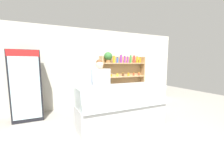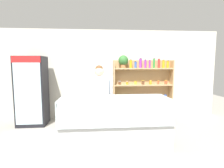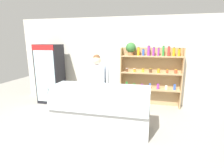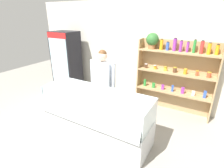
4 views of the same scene
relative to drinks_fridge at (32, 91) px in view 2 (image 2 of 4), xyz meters
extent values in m
plane|color=gray|center=(2.17, -1.57, -0.94)|extent=(12.00, 12.00, 0.00)
cube|color=beige|center=(2.17, 0.59, 0.41)|extent=(6.80, 0.10, 2.70)
cube|color=black|center=(0.00, 0.01, 0.00)|extent=(0.75, 0.60, 1.87)
cube|color=silver|center=(0.00, -0.30, 0.00)|extent=(0.67, 0.01, 1.67)
cube|color=red|center=(0.00, -0.30, 0.85)|extent=(0.71, 0.01, 0.16)
cylinder|color=silver|center=(-0.21, -0.23, -0.60)|extent=(0.06, 0.06, 0.17)
cylinder|color=orange|center=(0.00, -0.23, -0.59)|extent=(0.06, 0.06, 0.19)
cylinder|color=red|center=(0.21, -0.23, -0.60)|extent=(0.06, 0.06, 0.18)
cylinder|color=#9E6623|center=(-0.23, -0.23, -0.10)|extent=(0.07, 0.07, 0.19)
cylinder|color=orange|center=(-0.08, -0.23, -0.10)|extent=(0.05, 0.05, 0.19)
cylinder|color=#9E6623|center=(0.08, -0.23, -0.11)|extent=(0.05, 0.05, 0.16)
cylinder|color=#9E6623|center=(0.23, -0.23, -0.12)|extent=(0.06, 0.06, 0.16)
cylinder|color=orange|center=(-0.21, -0.23, 0.40)|extent=(0.07, 0.07, 0.21)
cylinder|color=#2D8C38|center=(0.00, -0.23, 0.40)|extent=(0.06, 0.06, 0.22)
cylinder|color=silver|center=(0.21, -0.23, 0.40)|extent=(0.07, 0.07, 0.22)
cube|color=tan|center=(3.16, 0.47, -0.05)|extent=(1.81, 0.02, 1.78)
cube|color=tan|center=(2.27, 0.33, -0.05)|extent=(0.03, 0.28, 1.78)
cube|color=tan|center=(4.05, 0.33, -0.05)|extent=(0.03, 0.28, 1.78)
cube|color=tan|center=(3.16, 0.33, -0.40)|extent=(1.75, 0.28, 0.04)
cube|color=tan|center=(3.16, 0.33, 0.10)|extent=(1.75, 0.28, 0.04)
cube|color=tan|center=(3.16, 0.33, 0.59)|extent=(1.75, 0.28, 0.04)
cylinder|color=#996038|center=(2.55, 0.33, 0.66)|extent=(0.17, 0.17, 0.10)
sphere|color=#30672D|center=(2.55, 0.33, 0.84)|extent=(0.30, 0.30, 0.30)
cylinder|color=orange|center=(2.78, 0.33, 0.73)|extent=(0.08, 0.08, 0.24)
cylinder|color=black|center=(2.78, 0.33, 0.86)|extent=(0.05, 0.05, 0.02)
cylinder|color=#3356B2|center=(2.92, 0.33, 0.70)|extent=(0.07, 0.07, 0.18)
cylinder|color=black|center=(2.92, 0.33, 0.80)|extent=(0.05, 0.05, 0.02)
cylinder|color=purple|center=(3.08, 0.34, 0.75)|extent=(0.08, 0.08, 0.28)
cylinder|color=black|center=(3.08, 0.33, 0.90)|extent=(0.05, 0.05, 0.02)
cylinder|color=purple|center=(3.22, 0.31, 0.73)|extent=(0.07, 0.07, 0.24)
cylinder|color=black|center=(3.22, 0.33, 0.86)|extent=(0.04, 0.04, 0.02)
cylinder|color=purple|center=(3.36, 0.33, 0.72)|extent=(0.06, 0.06, 0.22)
cylinder|color=black|center=(3.36, 0.33, 0.84)|extent=(0.04, 0.04, 0.02)
cylinder|color=#2D8C38|center=(3.49, 0.33, 0.75)|extent=(0.06, 0.06, 0.27)
cylinder|color=black|center=(3.49, 0.33, 0.89)|extent=(0.04, 0.04, 0.02)
cylinder|color=red|center=(3.64, 0.32, 0.74)|extent=(0.07, 0.07, 0.26)
cylinder|color=black|center=(3.64, 0.33, 0.88)|extent=(0.05, 0.05, 0.02)
cylinder|color=orange|center=(3.78, 0.31, 0.73)|extent=(0.07, 0.07, 0.23)
cylinder|color=black|center=(3.78, 0.33, 0.85)|extent=(0.05, 0.05, 0.02)
cylinder|color=orange|center=(3.93, 0.35, 0.72)|extent=(0.07, 0.07, 0.21)
cylinder|color=black|center=(3.93, 0.33, 0.83)|extent=(0.05, 0.05, 0.02)
cylinder|color=brown|center=(2.44, 0.33, 0.16)|extent=(0.08, 0.08, 0.10)
cylinder|color=silver|center=(2.44, 0.33, 0.22)|extent=(0.08, 0.08, 0.01)
cylinder|color=orange|center=(2.68, 0.35, 0.16)|extent=(0.07, 0.07, 0.09)
cylinder|color=silver|center=(2.68, 0.33, 0.21)|extent=(0.07, 0.07, 0.01)
cylinder|color=yellow|center=(2.93, 0.34, 0.16)|extent=(0.08, 0.08, 0.10)
cylinder|color=gold|center=(2.93, 0.33, 0.22)|extent=(0.08, 0.08, 0.01)
cylinder|color=brown|center=(3.16, 0.32, 0.17)|extent=(0.09, 0.09, 0.11)
cylinder|color=gold|center=(3.16, 0.33, 0.23)|extent=(0.09, 0.09, 0.01)
cylinder|color=orange|center=(3.39, 0.31, 0.17)|extent=(0.08, 0.08, 0.11)
cylinder|color=gold|center=(3.39, 0.33, 0.23)|extent=(0.08, 0.08, 0.01)
cylinder|color=#BF4C2D|center=(3.64, 0.33, 0.17)|extent=(0.07, 0.07, 0.11)
cylinder|color=gold|center=(3.64, 0.33, 0.23)|extent=(0.07, 0.07, 0.01)
cylinder|color=#BF4C2D|center=(3.88, 0.32, 0.17)|extent=(0.08, 0.08, 0.11)
cylinder|color=gold|center=(3.88, 0.33, 0.23)|extent=(0.09, 0.09, 0.01)
cube|color=#2D8C38|center=(2.45, 0.33, -0.30)|extent=(0.06, 0.05, 0.18)
cube|color=#2D8C38|center=(2.68, 0.33, -0.32)|extent=(0.08, 0.05, 0.13)
cube|color=purple|center=(2.92, 0.33, -0.32)|extent=(0.07, 0.04, 0.13)
cube|color=#3356B2|center=(3.16, 0.33, -0.30)|extent=(0.06, 0.04, 0.16)
cube|color=purple|center=(3.40, 0.33, -0.30)|extent=(0.07, 0.04, 0.16)
cube|color=silver|center=(3.64, 0.33, -0.32)|extent=(0.07, 0.04, 0.13)
cube|color=#3356B2|center=(3.88, 0.33, -0.30)|extent=(0.06, 0.04, 0.18)
cube|color=silver|center=(2.12, -1.46, -0.66)|extent=(2.17, 0.74, 0.55)
cube|color=white|center=(2.12, -1.46, -0.37)|extent=(2.11, 0.68, 0.03)
cube|color=silver|center=(2.12, -1.81, -0.16)|extent=(2.13, 0.16, 0.47)
cube|color=silver|center=(2.12, -1.41, 0.06)|extent=(2.13, 0.58, 0.01)
cube|color=silver|center=(1.04, -1.46, -0.16)|extent=(0.01, 0.70, 0.45)
cube|color=silver|center=(3.19, -1.46, -0.16)|extent=(0.01, 0.70, 0.45)
cube|color=beige|center=(1.22, -1.37, -0.32)|extent=(0.16, 0.12, 0.06)
cube|color=white|center=(1.22, -1.59, -0.33)|extent=(0.05, 0.03, 0.02)
cube|color=beige|center=(1.48, -1.37, -0.32)|extent=(0.17, 0.13, 0.05)
cube|color=white|center=(1.48, -1.59, -0.33)|extent=(0.05, 0.03, 0.02)
cube|color=beige|center=(1.73, -1.37, -0.32)|extent=(0.17, 0.13, 0.06)
cube|color=white|center=(1.73, -1.59, -0.33)|extent=(0.05, 0.03, 0.02)
cube|color=tan|center=(1.99, -1.37, -0.33)|extent=(0.16, 0.13, 0.05)
cube|color=white|center=(1.99, -1.59, -0.33)|extent=(0.05, 0.03, 0.02)
cube|color=beige|center=(2.25, -1.37, -0.33)|extent=(0.16, 0.11, 0.04)
cube|color=white|center=(2.25, -1.59, -0.33)|extent=(0.05, 0.03, 0.02)
cube|color=tan|center=(2.50, -1.37, -0.32)|extent=(0.17, 0.14, 0.06)
cube|color=white|center=(2.50, -1.59, -0.33)|extent=(0.05, 0.03, 0.02)
cube|color=tan|center=(2.76, -1.37, -0.32)|extent=(0.16, 0.11, 0.05)
cube|color=white|center=(2.76, -1.59, -0.33)|extent=(0.05, 0.03, 0.02)
cube|color=tan|center=(3.01, -1.37, -0.32)|extent=(0.16, 0.12, 0.05)
cube|color=white|center=(3.01, -1.59, -0.33)|extent=(0.05, 0.03, 0.02)
cylinder|color=#C1706B|center=(1.21, -1.57, -0.29)|extent=(0.17, 0.12, 0.12)
cylinder|color=#C1706B|center=(1.43, -1.57, -0.28)|extent=(0.20, 0.18, 0.15)
cylinder|color=tan|center=(1.65, -1.57, -0.29)|extent=(0.17, 0.15, 0.13)
cylinder|color=white|center=(2.66, -1.55, -0.24)|extent=(0.07, 0.07, 0.22)
cylinder|color=white|center=(2.76, -1.55, -0.26)|extent=(0.07, 0.07, 0.19)
cylinder|color=#2D2D38|center=(1.72, -0.75, -0.56)|extent=(0.13, 0.13, 0.76)
cylinder|color=#2D2D38|center=(1.92, -0.75, -0.56)|extent=(0.13, 0.13, 0.76)
cube|color=silver|center=(1.82, -0.75, 0.13)|extent=(0.46, 0.24, 0.62)
cube|color=white|center=(1.82, -0.87, -0.20)|extent=(0.38, 0.01, 1.17)
cylinder|color=silver|center=(1.54, -0.75, 0.16)|extent=(0.09, 0.09, 0.56)
cylinder|color=silver|center=(2.10, -0.75, 0.16)|extent=(0.09, 0.09, 0.56)
sphere|color=#D8AD8E|center=(1.82, -0.75, 0.56)|extent=(0.21, 0.21, 0.21)
sphere|color=brown|center=(1.82, -0.74, 0.61)|extent=(0.18, 0.18, 0.18)
camera|label=1|loc=(0.40, -4.59, 0.60)|focal=24.00mm
camera|label=2|loc=(1.79, -4.86, 0.72)|focal=28.00mm
camera|label=3|loc=(3.20, -4.97, 1.00)|focal=28.00mm
camera|label=4|loc=(3.86, -3.84, 1.40)|focal=28.00mm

